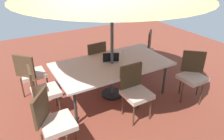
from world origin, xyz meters
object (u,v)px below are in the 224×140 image
Objects in this scene: chair_southeast at (31,73)px; chair_northwest at (192,74)px; chair_east at (42,89)px; chair_southwest at (143,47)px; chair_south at (94,59)px; cup at (124,52)px; chair_northeast at (53,120)px; dining_table at (112,65)px; laptop at (111,59)px; chair_north at (135,90)px.

chair_southeast is 1.00× the size of chair_northwest.
chair_east and chair_southeast have the same top height.
chair_east and chair_southwest have the same top height.
chair_south is 0.73m from cup.
chair_northeast is 1.00× the size of chair_southwest.
chair_east is 2.90m from chair_northwest.
chair_southwest is (-2.86, -0.03, 0.00)m from chair_southeast.
chair_northwest is 1.48m from cup.
dining_table is at bearing 90.15° from chair_south.
dining_table is 0.14m from laptop.
dining_table is 0.79m from chair_north.
chair_northeast and chair_north have the same top height.
chair_north is at bearing -114.67° from chair_east.
cup is at bearing -22.70° from chair_northeast.
chair_north is 1.00× the size of chair_northwest.
chair_southwest is at bearing -179.65° from chair_south.
chair_north is 10.55× the size of cup.
cup is at bearing -134.50° from laptop.
chair_north is 1.16m from cup.
chair_southwest is (-1.42, -0.83, -0.16)m from dining_table.
chair_north is at bearing 179.96° from chair_southeast.
chair_southwest is 1.00× the size of chair_north.
chair_southeast reaches higher than laptop.
chair_southwest is at bearing -69.13° from chair_east.
chair_southwest is (-2.82, -0.79, 0.00)m from chair_east.
chair_southeast is (-0.02, -1.66, 0.00)m from chair_northeast.
chair_south is at bearing -87.81° from dining_table.
chair_southwest is 1.69m from chair_northwest.
chair_southwest is at bearing 49.25° from chair_north.
chair_northeast is at bearing 56.49° from laptop.
chair_south is at bearing -56.72° from chair_east.
chair_southeast is at bearing 133.28° from chair_north.
chair_north is 0.91m from laptop.
chair_northwest is (-2.82, 0.00, 0.00)m from chair_northeast.
chair_east reaches higher than laptop.
laptop is 4.21× the size of cup.
chair_northeast is 1.00× the size of chair_southeast.
chair_southeast reaches higher than cup.
chair_northwest is (-1.34, 0.09, 0.00)m from chair_north.
chair_northwest is (-2.76, 0.90, 0.00)m from chair_east.
chair_northwest is (-1.36, 0.86, -0.16)m from dining_table.
dining_table is at bearing -22.93° from chair_northeast.
laptop is (-1.42, -0.06, 0.24)m from chair_east.
chair_north is at bearing 67.97° from cup.
chair_north is (-1.46, 1.57, 0.00)m from chair_southeast.
cup is (0.97, 0.55, 0.24)m from chair_southwest.
chair_south and chair_southwest have the same top height.
chair_northwest is (-2.80, 1.66, 0.00)m from chair_southeast.
chair_southeast is (1.44, -0.80, -0.16)m from dining_table.
chair_southeast is 1.64m from laptop.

